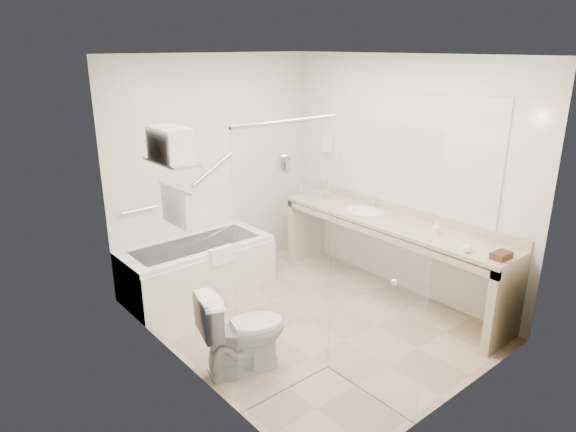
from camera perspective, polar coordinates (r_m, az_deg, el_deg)
floor at (r=5.19m, az=2.17°, el=-11.35°), size 3.20×3.20×0.00m
ceiling at (r=4.50m, az=2.58°, el=17.45°), size 2.60×3.20×0.10m
wall_back at (r=5.93m, az=-8.13°, el=5.37°), size 2.60×0.10×2.50m
wall_front at (r=3.73m, az=19.12°, el=-3.49°), size 2.60×0.10×2.50m
wall_left at (r=3.97m, az=-11.67°, el=-1.48°), size 0.10×3.20×2.50m
wall_right at (r=5.62m, az=12.25°, el=4.39°), size 0.10×3.20×2.50m
bathtub at (r=5.70m, az=-10.01°, el=-5.63°), size 1.60×0.73×0.59m
grab_bar_short at (r=5.55m, az=-16.08°, el=0.68°), size 0.40×0.03×0.03m
grab_bar_long at (r=5.87m, az=-8.34°, el=5.22°), size 0.53×0.03×0.33m
shower_enclosure at (r=3.72m, az=4.71°, el=-5.66°), size 0.96×0.91×2.11m
towel_shelf at (r=4.20m, az=-12.87°, el=6.66°), size 0.24×0.55×0.81m
vanity_counter at (r=5.50m, az=11.27°, el=-2.51°), size 0.55×2.70×0.95m
sink at (r=5.71m, az=8.47°, el=0.34°), size 0.40×0.52×0.14m
faucet at (r=5.78m, az=9.48°, el=1.66°), size 0.03×0.03×0.14m
mirror at (r=5.46m, az=13.64°, el=7.11°), size 0.02×2.00×1.20m
hairdryer_unit at (r=6.22m, az=4.43°, el=8.00°), size 0.08×0.10×0.18m
toilet at (r=4.32m, az=-5.03°, el=-12.59°), size 0.81×0.59×0.71m
amenity_basket at (r=4.73m, az=22.62°, el=-4.07°), size 0.18×0.13×0.06m
soap_bottle_a at (r=5.12m, az=16.12°, el=-1.68°), size 0.08×0.13×0.06m
soap_bottle_b at (r=4.77m, az=19.31°, el=-3.36°), size 0.12×0.13×0.08m
water_bottle_left at (r=6.13m, az=1.51°, el=2.90°), size 0.05×0.05×0.18m
water_bottle_mid at (r=6.09m, az=4.31°, el=2.89°), size 0.06×0.06×0.21m
water_bottle_right at (r=5.98m, az=2.75°, el=2.45°), size 0.05×0.05×0.17m
drinking_glass_near at (r=6.05m, az=4.28°, el=2.33°), size 0.09×0.09×0.10m
drinking_glass_far at (r=5.51m, az=10.12°, el=0.40°), size 0.09×0.09×0.09m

